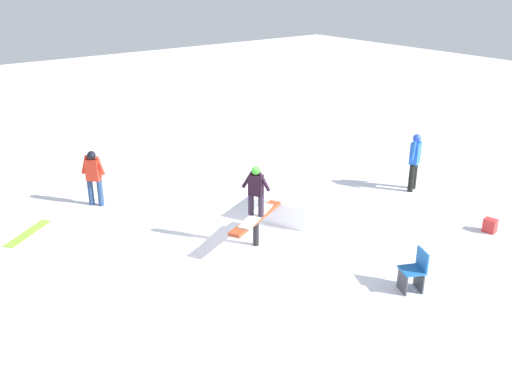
# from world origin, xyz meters

# --- Properties ---
(ground_plane) EXTENTS (60.00, 60.00, 0.00)m
(ground_plane) POSITION_xyz_m (0.00, 0.00, 0.00)
(ground_plane) COLOR white
(rail_feature) EXTENTS (2.00, 1.13, 0.73)m
(rail_feature) POSITION_xyz_m (0.00, 0.00, 0.61)
(rail_feature) COLOR black
(rail_feature) RESTS_ON ground
(snow_kicker_ramp) EXTENTS (2.27, 2.12, 0.61)m
(snow_kicker_ramp) POSITION_xyz_m (-1.86, -0.87, 0.30)
(snow_kicker_ramp) COLOR white
(snow_kicker_ramp) RESTS_ON ground
(main_rider_on_rail) EXTENTS (1.40, 0.98, 1.21)m
(main_rider_on_rail) POSITION_xyz_m (0.00, 0.00, 1.30)
(main_rider_on_rail) COLOR white
(main_rider_on_rail) RESTS_ON rail_feature
(bystander_red) EXTENTS (0.51, 0.58, 1.53)m
(bystander_red) POSITION_xyz_m (2.00, -4.50, 0.86)
(bystander_red) COLOR navy
(bystander_red) RESTS_ON ground
(bystander_blue) EXTENTS (0.66, 0.35, 1.67)m
(bystander_blue) POSITION_xyz_m (-5.70, -0.03, 0.94)
(bystander_blue) COLOR black
(bystander_blue) RESTS_ON ground
(loose_snowboard_lime) EXTENTS (1.38, 1.15, 0.02)m
(loose_snowboard_lime) POSITION_xyz_m (4.04, -3.83, 0.01)
(loose_snowboard_lime) COLOR #97E53A
(loose_snowboard_lime) RESTS_ON ground
(folding_chair) EXTENTS (0.58, 0.58, 0.88)m
(folding_chair) POSITION_xyz_m (-1.30, 3.47, 0.41)
(folding_chair) COLOR #3F3F44
(folding_chair) RESTS_ON ground
(backpack_on_snow) EXTENTS (0.26, 0.33, 0.34)m
(backpack_on_snow) POSITION_xyz_m (-4.95, 2.91, 0.17)
(backpack_on_snow) COLOR red
(backpack_on_snow) RESTS_ON ground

